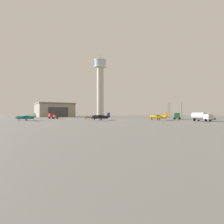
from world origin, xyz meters
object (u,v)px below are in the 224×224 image
at_px(truck_box_green, 177,116).
at_px(light_post_west, 168,108).
at_px(truck_fuel_tanker_silver, 201,116).
at_px(car_orange, 88,117).
at_px(light_post_north, 170,108).
at_px(airplane_black, 101,117).
at_px(airplane_yellow, 158,117).
at_px(airplane_teal, 26,117).
at_px(traffic_cone_near_left, 124,119).
at_px(car_yellow, 211,118).
at_px(traffic_cone_near_right, 103,119).
at_px(light_post_east, 182,108).
at_px(control_tower, 100,83).
at_px(truck_flatbed_red, 53,116).

height_order(truck_box_green, light_post_west, light_post_west).
relative_size(truck_fuel_tanker_silver, car_orange, 1.44).
bearing_deg(light_post_north, truck_box_green, -97.40).
bearing_deg(light_post_west, airplane_black, -127.71).
relative_size(airplane_yellow, truck_fuel_tanker_silver, 1.45).
bearing_deg(airplane_teal, traffic_cone_near_left, 156.89).
bearing_deg(car_yellow, traffic_cone_near_right, -41.80).
xyz_separation_m(airplane_black, traffic_cone_near_left, (9.21, 5.60, -1.09)).
relative_size(truck_fuel_tanker_silver, traffic_cone_near_left, 11.43).
distance_m(car_orange, light_post_north, 52.38).
bearing_deg(airplane_black, airplane_yellow, -168.46).
bearing_deg(light_post_west, light_post_east, -33.99).
height_order(airplane_black, car_yellow, airplane_black).
relative_size(airplane_black, light_post_west, 1.01).
bearing_deg(truck_fuel_tanker_silver, car_orange, -154.70).
xyz_separation_m(control_tower, airplane_yellow, (29.85, -50.10, -21.30)).
xyz_separation_m(car_yellow, light_post_east, (-1.25, 36.36, 4.99)).
height_order(control_tower, traffic_cone_near_left, control_tower).
distance_m(truck_box_green, traffic_cone_near_left, 24.81).
xyz_separation_m(truck_flatbed_red, light_post_north, (63.30, 27.92, 4.66)).
bearing_deg(traffic_cone_near_right, car_yellow, -2.84).
relative_size(car_orange, light_post_east, 0.49).
xyz_separation_m(truck_box_green, light_post_west, (3.89, 35.14, 4.26)).
bearing_deg(traffic_cone_near_left, truck_flatbed_red, 162.58).
height_order(airplane_yellow, car_orange, airplane_yellow).
bearing_deg(truck_flatbed_red, light_post_west, -111.39).
relative_size(airplane_yellow, car_yellow, 2.33).
relative_size(airplane_black, truck_fuel_tanker_silver, 1.46).
xyz_separation_m(airplane_yellow, traffic_cone_near_left, (-13.53, 4.06, -1.14)).
relative_size(truck_flatbed_red, traffic_cone_near_left, 10.10).
relative_size(truck_flatbed_red, light_post_west, 0.61).
bearing_deg(traffic_cone_near_right, traffic_cone_near_left, -18.91).
bearing_deg(truck_flatbed_red, control_tower, -76.17).
height_order(car_yellow, light_post_west, light_post_west).
xyz_separation_m(control_tower, car_yellow, (52.29, -45.05, -22.00)).
relative_size(truck_flatbed_red, car_orange, 1.27).
distance_m(airplane_black, truck_flatbed_red, 31.02).
bearing_deg(truck_flatbed_red, airplane_black, -170.14).
bearing_deg(traffic_cone_near_left, light_post_east, 47.09).
height_order(car_orange, light_post_north, light_post_north).
distance_m(control_tower, airplane_black, 56.32).
bearing_deg(car_orange, car_yellow, -31.88).
distance_m(light_post_east, traffic_cone_near_left, 51.29).
distance_m(car_yellow, light_post_west, 42.26).
xyz_separation_m(light_post_west, light_post_east, (7.05, -4.75, -0.13)).
distance_m(airplane_black, traffic_cone_near_left, 10.83).
height_order(control_tower, airplane_teal, control_tower).
xyz_separation_m(airplane_teal, traffic_cone_near_right, (27.36, 14.39, -0.97)).
distance_m(truck_flatbed_red, light_post_east, 74.97).
distance_m(truck_box_green, truck_fuel_tanker_silver, 20.36).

